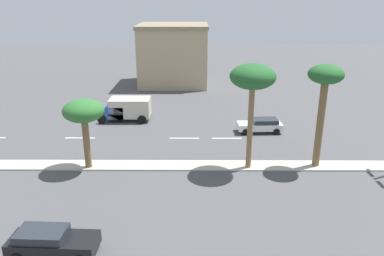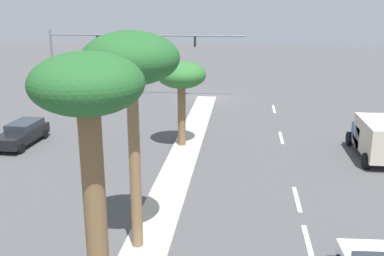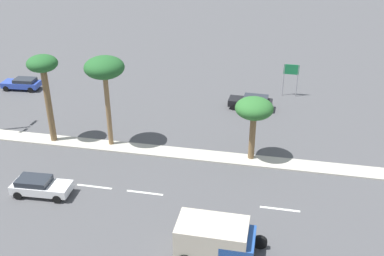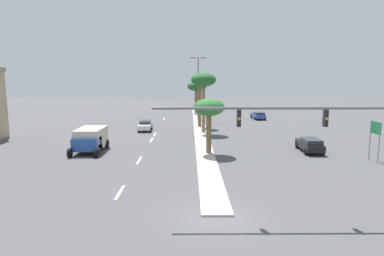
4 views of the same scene
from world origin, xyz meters
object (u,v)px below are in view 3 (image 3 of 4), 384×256
palm_tree_center (254,110)px  box_truck (218,239)px  palm_tree_trailing (43,71)px  sedan_blue_inboard (22,83)px  directional_road_sign (291,73)px  sedan_white_leading (40,186)px  palm_tree_left (104,70)px  sedan_black_left (252,102)px

palm_tree_center → box_truck: size_ratio=1.00×
palm_tree_center → palm_tree_trailing: bearing=91.2°
sedan_blue_inboard → directional_road_sign: bearing=-82.0°
palm_tree_trailing → sedan_blue_inboard: palm_tree_trailing is taller
sedan_white_leading → sedan_blue_inboard: 22.68m
directional_road_sign → box_truck: bearing=171.5°
box_truck → palm_tree_center: bearing=-4.7°
sedan_white_leading → sedan_blue_inboard: (18.88, 12.57, -0.01)m
palm_tree_left → box_truck: size_ratio=1.49×
directional_road_sign → palm_tree_trailing: (-15.22, 20.77, 4.01)m
directional_road_sign → palm_tree_center: (-14.84, 3.01, 1.85)m
directional_road_sign → palm_tree_trailing: palm_tree_trailing is taller
palm_tree_left → palm_tree_center: bearing=-89.9°
box_truck → directional_road_sign: bearing=-8.5°
box_truck → palm_tree_trailing: bearing=55.1°
sedan_blue_inboard → palm_tree_center: bearing=-111.2°
directional_road_sign → palm_tree_center: size_ratio=0.68×
sedan_blue_inboard → sedan_white_leading: bearing=-146.4°
palm_tree_center → box_truck: 12.53m
palm_tree_left → palm_tree_trailing: palm_tree_left is taller
sedan_blue_inboard → box_truck: 34.73m
box_truck → sedan_white_leading: bearing=74.6°
palm_tree_center → sedan_black_left: size_ratio=1.18×
directional_road_sign → palm_tree_left: 21.87m
palm_tree_center → sedan_white_leading: 17.33m
palm_tree_left → sedan_blue_inboard: bearing=54.5°
palm_tree_center → sedan_black_left: (10.43, 0.84, -3.75)m
palm_tree_trailing → directional_road_sign: bearing=-53.8°
sedan_white_leading → sedan_blue_inboard: size_ratio=1.00×
directional_road_sign → palm_tree_trailing: bearing=126.2°
palm_tree_left → directional_road_sign: bearing=-46.1°
palm_tree_left → sedan_white_leading: bearing=164.2°
palm_tree_center → palm_tree_left: size_ratio=0.67×
sedan_black_left → sedan_blue_inboard: bearing=89.6°
palm_tree_left → sedan_white_leading: size_ratio=1.84×
palm_tree_center → palm_tree_left: 12.67m
sedan_white_leading → sedan_black_left: bearing=-36.6°
sedan_black_left → palm_tree_trailing: bearing=122.6°
palm_tree_left → sedan_black_left: 16.81m
sedan_black_left → sedan_white_leading: bearing=143.4°
sedan_white_leading → palm_tree_trailing: bearing=20.9°
sedan_white_leading → box_truck: (-3.78, -13.75, 0.57)m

